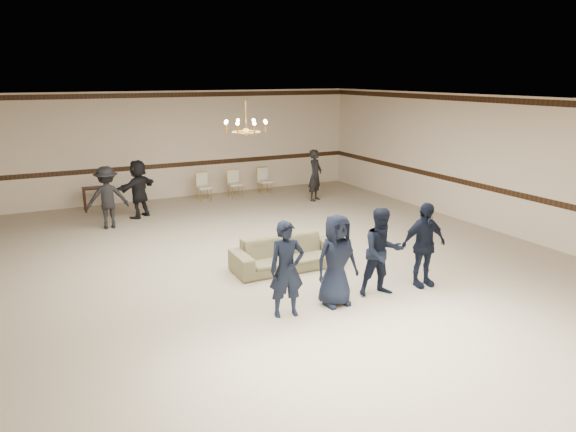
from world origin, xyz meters
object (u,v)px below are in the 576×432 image
settee (286,253)px  adult_left (107,198)px  boy_a (287,269)px  banquet_chair_mid (235,184)px  boy_b (337,260)px  adult_right (315,175)px  console_table (98,199)px  boy_d (424,245)px  banquet_chair_left (204,187)px  chandelier (246,115)px  banquet_chair_right (265,181)px  adult_mid (139,189)px  boy_c (382,252)px

settee → adult_left: adult_left is taller
boy_a → banquet_chair_mid: size_ratio=1.84×
boy_b → adult_right: (3.45, 6.70, 0.00)m
console_table → boy_d: bearing=-58.5°
boy_b → banquet_chair_mid: size_ratio=1.84×
boy_a → console_table: 8.55m
boy_b → banquet_chair_left: bearing=86.0°
adult_right → console_table: size_ratio=1.95×
chandelier → adult_left: bearing=123.9°
boy_b → settee: 1.92m
chandelier → boy_d: size_ratio=0.62×
boy_a → boy_d: size_ratio=1.00×
banquet_chair_left → adult_right: bearing=-28.8°
adult_left → banquet_chair_right: (5.02, 1.78, -0.35)m
banquet_chair_mid → boy_d: bearing=-85.0°
banquet_chair_mid → banquet_chair_right: 1.00m
adult_right → banquet_chair_mid: (-1.98, 1.48, -0.35)m
adult_mid → banquet_chair_mid: 3.33m
adult_right → banquet_chair_mid: bearing=106.8°
boy_c → adult_left: adult_left is taller
boy_d → adult_left: adult_left is taller
adult_mid → chandelier: bearing=72.3°
adult_left → banquet_chair_mid: 4.42m
boy_a → boy_c: bearing=10.9°
chandelier → adult_left: chandelier is taller
boy_d → boy_c: bearing=-175.8°
boy_c → settee: 2.10m
banquet_chair_left → banquet_chair_mid: 1.00m
adult_right → banquet_chair_left: bearing=117.2°
settee → banquet_chair_left: banquet_chair_left is taller
console_table → adult_right: bearing=-11.6°
adult_mid → console_table: adult_mid is taller
boy_c → boy_d: same height
boy_a → settee: 2.13m
settee → adult_left: size_ratio=1.38×
boy_c → adult_left: size_ratio=1.00×
boy_b → settee: (0.04, 1.86, -0.45)m
boy_d → banquet_chair_right: (0.67, 8.18, -0.35)m
banquet_chair_mid → console_table: (-4.00, 0.20, -0.08)m
settee → banquet_chair_left: size_ratio=2.56×
adult_left → adult_mid: (0.90, 0.70, 0.00)m
boy_c → banquet_chair_mid: boy_c is taller
boy_b → boy_c: same height
boy_d → banquet_chair_right: bearing=89.5°
settee → adult_right: adult_right is taller
adult_right → banquet_chair_right: size_ratio=1.85×
boy_c → adult_left: 7.27m
settee → adult_right: 5.94m
adult_mid → banquet_chair_mid: bearing=162.8°
boy_a → settee: size_ratio=0.72×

